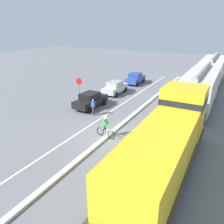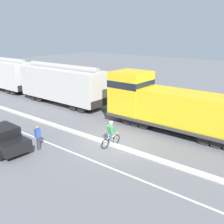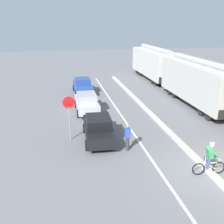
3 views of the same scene
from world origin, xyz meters
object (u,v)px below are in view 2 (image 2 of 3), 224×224
object	(u,v)px
locomotive	(169,107)
pedestrian_by_cars	(38,137)
parked_car_black	(2,138)
hopper_car_middle	(3,74)
hopper_car_lead	(63,84)
cyclist	(111,135)

from	to	relation	value
locomotive	pedestrian_by_cars	size ratio (longest dim) A/B	7.17
parked_car_black	hopper_car_middle	bearing A→B (deg)	60.04
pedestrian_by_cars	hopper_car_middle	bearing A→B (deg)	65.90
hopper_car_lead	locomotive	bearing A→B (deg)	-90.00
hopper_car_lead	pedestrian_by_cars	xyz separation A→B (m)	(-8.49, -7.37, -1.23)
hopper_car_middle	cyclist	distance (m)	22.89
locomotive	cyclist	world-z (taller)	locomotive
hopper_car_lead	hopper_car_middle	distance (m)	11.60
locomotive	pedestrian_by_cars	world-z (taller)	locomotive
hopper_car_lead	cyclist	bearing A→B (deg)	-115.98
cyclist	pedestrian_by_cars	world-z (taller)	cyclist
locomotive	hopper_car_lead	world-z (taller)	locomotive
locomotive	pedestrian_by_cars	xyz separation A→B (m)	(-8.49, 4.79, -0.95)
hopper_car_lead	cyclist	xyz separation A→B (m)	(-5.20, -10.66, -1.26)
hopper_car_middle	parked_car_black	size ratio (longest dim) A/B	2.48
parked_car_black	cyclist	xyz separation A→B (m)	(4.75, -5.00, 0.00)
locomotive	hopper_car_lead	size ratio (longest dim) A/B	1.10
hopper_car_lead	cyclist	distance (m)	11.93
locomotive	parked_car_black	xyz separation A→B (m)	(-9.95, 6.50, -0.98)
hopper_car_middle	pedestrian_by_cars	size ratio (longest dim) A/B	6.54
hopper_car_lead	cyclist	world-z (taller)	hopper_car_lead
hopper_car_middle	parked_car_black	world-z (taller)	hopper_car_middle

